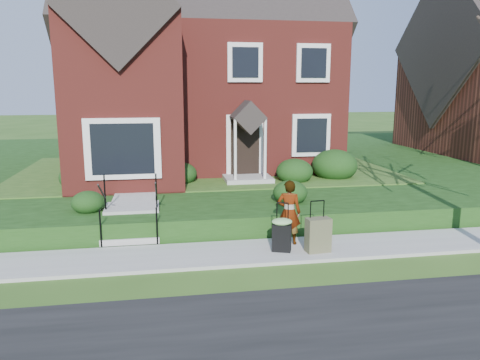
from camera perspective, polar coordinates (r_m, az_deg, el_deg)
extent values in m
plane|color=#2D5119|center=(10.86, -0.09, -9.09)|extent=(120.00, 120.00, 0.00)
cube|color=#9E9B93|center=(10.84, -0.09, -8.89)|extent=(60.00, 1.60, 0.08)
cube|color=#18360E|center=(21.98, 5.50, 2.07)|extent=(44.00, 20.00, 0.60)
cube|color=#9E9B93|center=(15.39, -12.45, -0.82)|extent=(1.20, 6.00, 0.06)
cube|color=maroon|center=(20.12, -4.89, 9.83)|extent=(10.00, 8.00, 5.40)
cube|color=maroon|center=(15.29, -13.98, 9.13)|extent=(3.60, 2.40, 5.40)
cube|color=white|center=(14.25, -14.07, 3.75)|extent=(2.20, 0.30, 1.80)
cube|color=black|center=(16.38, 0.61, 3.78)|extent=(1.00, 0.12, 2.10)
cube|color=black|center=(16.93, 8.66, 5.43)|extent=(1.40, 0.10, 1.50)
cube|color=#9E9B93|center=(11.65, -13.25, -7.17)|extent=(1.40, 0.30, 0.15)
cube|color=#9E9B93|center=(11.89, -13.20, -6.03)|extent=(1.40, 0.30, 0.15)
cube|color=#9E9B93|center=(12.13, -13.15, -4.94)|extent=(1.40, 0.30, 0.15)
cube|color=#9E9B93|center=(12.38, -13.10, -3.89)|extent=(1.40, 0.30, 0.15)
cube|color=#9E9B93|center=(12.91, -12.96, -3.26)|extent=(1.40, 0.80, 0.15)
cylinder|color=black|center=(11.46, -16.64, -5.69)|extent=(0.04, 0.04, 0.90)
cylinder|color=black|center=(12.46, -16.15, -1.46)|extent=(0.04, 0.04, 0.90)
cylinder|color=black|center=(11.36, -10.10, -5.52)|extent=(0.04, 0.04, 0.90)
cylinder|color=black|center=(12.38, -10.17, -1.27)|extent=(0.04, 0.04, 0.90)
ellipsoid|color=black|center=(15.78, -18.96, 0.68)|extent=(1.29, 1.29, 0.90)
ellipsoid|color=black|center=(15.90, -7.27, 1.05)|extent=(1.11, 1.11, 0.78)
ellipsoid|color=black|center=(16.09, 6.67, 1.36)|extent=(1.25, 1.25, 0.88)
ellipsoid|color=black|center=(16.99, 11.46, 2.17)|extent=(1.62, 1.62, 1.13)
ellipsoid|color=black|center=(12.77, -18.07, -2.34)|extent=(0.85, 0.85, 0.60)
ellipsoid|color=black|center=(13.21, 6.14, -1.22)|extent=(0.97, 0.97, 0.68)
imported|color=#999999|center=(11.21, 5.98, -3.91)|extent=(0.66, 0.56, 1.55)
cube|color=black|center=(10.79, 5.11, -7.02)|extent=(0.48, 0.37, 0.64)
cylinder|color=black|center=(10.57, 5.18, -2.89)|extent=(0.25, 0.12, 0.03)
cylinder|color=black|center=(10.60, 4.49, -4.18)|extent=(0.02, 0.02, 0.48)
cylinder|color=black|center=(10.66, 5.83, -4.11)|extent=(0.02, 0.02, 0.48)
cylinder|color=black|center=(10.85, 4.31, -8.53)|extent=(0.06, 0.07, 0.06)
cylinder|color=black|center=(10.92, 5.85, -8.42)|extent=(0.06, 0.07, 0.06)
ellipsoid|color=#8BC36F|center=(10.67, 5.14, -5.00)|extent=(0.58, 0.53, 0.15)
cube|color=brown|center=(10.85, 9.50, -6.63)|extent=(0.58, 0.36, 0.79)
cylinder|color=black|center=(10.64, 9.64, -2.64)|extent=(0.33, 0.06, 0.03)
cylinder|color=black|center=(10.63, 8.77, -3.68)|extent=(0.02, 0.02, 0.38)
cylinder|color=black|center=(10.74, 10.43, -3.59)|extent=(0.02, 0.02, 0.38)
cylinder|color=black|center=(10.90, 8.48, -8.51)|extent=(0.05, 0.06, 0.06)
cylinder|color=black|center=(11.02, 10.39, -8.36)|extent=(0.05, 0.06, 0.06)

